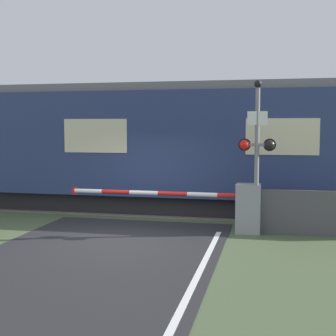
# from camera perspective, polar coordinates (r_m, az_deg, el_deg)

# --- Properties ---
(ground_plane) EXTENTS (80.00, 80.00, 0.00)m
(ground_plane) POSITION_cam_1_polar(r_m,az_deg,el_deg) (11.29, -5.57, -8.46)
(ground_plane) COLOR #475638
(track_bed) EXTENTS (36.00, 3.20, 0.13)m
(track_bed) POSITION_cam_1_polar(r_m,az_deg,el_deg) (15.15, -0.78, -4.86)
(track_bed) COLOR #666056
(track_bed) RESTS_ON ground_plane
(train) EXTENTS (19.34, 3.22, 3.91)m
(train) POSITION_cam_1_polar(r_m,az_deg,el_deg) (15.38, -6.68, 2.68)
(train) COLOR black
(train) RESTS_ON ground_plane
(crossing_barrier) EXTENTS (4.97, 0.44, 1.23)m
(crossing_barrier) POSITION_cam_1_polar(r_m,az_deg,el_deg) (11.75, 8.09, -4.63)
(crossing_barrier) COLOR gray
(crossing_barrier) RESTS_ON ground_plane
(signal_post) EXTENTS (0.89, 0.26, 3.74)m
(signal_post) POSITION_cam_1_polar(r_m,az_deg,el_deg) (11.40, 10.79, 2.39)
(signal_post) COLOR gray
(signal_post) RESTS_ON ground_plane
(roadside_fence) EXTENTS (3.46, 0.06, 1.10)m
(roadside_fence) POSITION_cam_1_polar(r_m,az_deg,el_deg) (11.85, 16.76, -5.28)
(roadside_fence) COLOR #4C4C51
(roadside_fence) RESTS_ON ground_plane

